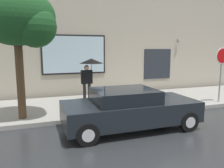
{
  "coord_description": "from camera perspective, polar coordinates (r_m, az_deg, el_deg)",
  "views": [
    {
      "loc": [
        -3.62,
        -6.57,
        2.6
      ],
      "look_at": [
        -0.72,
        1.8,
        1.2
      ],
      "focal_mm": 35.53,
      "sensor_mm": 36.0,
      "label": 1
    }
  ],
  "objects": [
    {
      "name": "parked_car",
      "position": [
        7.31,
        4.49,
        -6.38
      ],
      "size": [
        4.38,
        1.93,
        1.33
      ],
      "color": "black",
      "rests_on": "ground"
    },
    {
      "name": "sidewalk",
      "position": [
        10.54,
        1.54,
        -4.89
      ],
      "size": [
        20.0,
        4.0,
        0.15
      ],
      "primitive_type": "cube",
      "color": "gray",
      "rests_on": "ground"
    },
    {
      "name": "fire_hydrant",
      "position": [
        9.75,
        7.83,
        -3.59
      ],
      "size": [
        0.3,
        0.44,
        0.7
      ],
      "color": "yellow",
      "rests_on": "sidewalk"
    },
    {
      "name": "street_tree",
      "position": [
        8.29,
        -22.56,
        15.06
      ],
      "size": [
        2.58,
        2.19,
        4.49
      ],
      "color": "#4C3823",
      "rests_on": "sidewalk"
    },
    {
      "name": "stop_sign",
      "position": [
        11.37,
        26.42,
        4.7
      ],
      "size": [
        0.76,
        0.1,
        2.53
      ],
      "color": "gray",
      "rests_on": "sidewalk"
    },
    {
      "name": "ground_plane",
      "position": [
        7.94,
        9.33,
        -10.26
      ],
      "size": [
        60.0,
        60.0,
        0.0
      ],
      "primitive_type": "plane",
      "color": "#282B2D"
    },
    {
      "name": "pedestrian_with_umbrella",
      "position": [
        10.23,
        -5.71,
        4.36
      ],
      "size": [
        1.09,
        1.09,
        2.02
      ],
      "color": "black",
      "rests_on": "sidewalk"
    },
    {
      "name": "building_facade",
      "position": [
        12.63,
        -2.54,
        12.98
      ],
      "size": [
        20.0,
        0.67,
        7.0
      ],
      "color": "#B2A893",
      "rests_on": "ground"
    }
  ]
}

